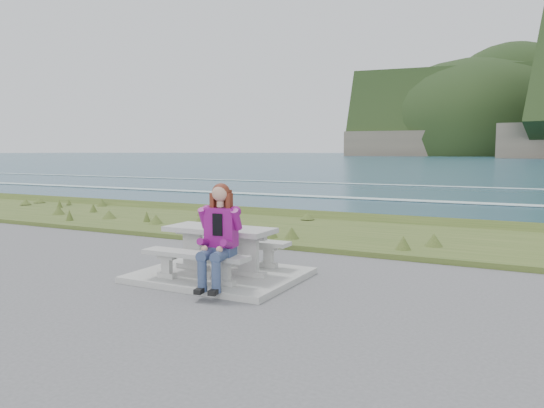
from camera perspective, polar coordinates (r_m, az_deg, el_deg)
name	(u,v)px	position (r m, az deg, el deg)	size (l,w,h in m)	color
concrete_slab	(220,275)	(8.86, -5.61, -7.62)	(2.60, 2.10, 0.10)	gray
picnic_table	(220,237)	(8.73, -5.65, -3.58)	(1.80, 0.75, 0.75)	gray
bench_landward	(195,259)	(8.21, -8.30, -5.87)	(1.80, 0.35, 0.45)	gray
bench_seaward	(241,245)	(9.36, -3.31, -4.38)	(1.80, 0.35, 0.45)	gray
grass_verge	(329,235)	(13.27, 6.17, -3.36)	(160.00, 4.50, 0.22)	#32491B
shore_drop	(364,221)	(15.98, 9.90, -1.86)	(160.00, 0.80, 2.20)	brown
ocean	(452,216)	(32.89, 18.80, -1.25)	(1600.00, 1600.00, 0.09)	navy
seated_woman	(217,250)	(7.77, -5.94, -4.92)	(0.55, 0.84, 1.52)	navy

